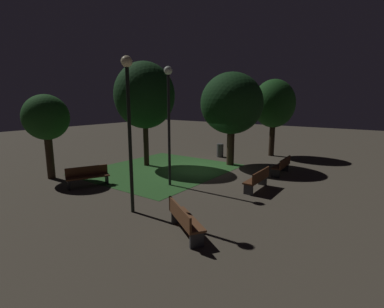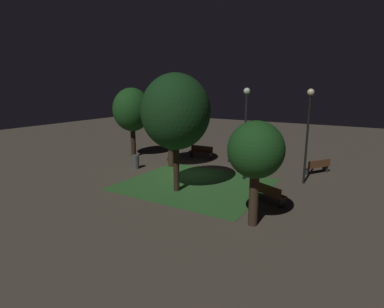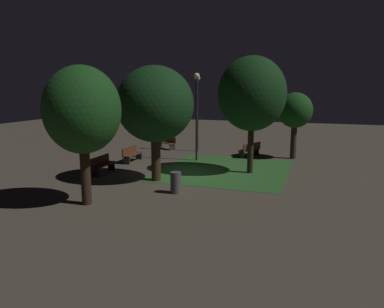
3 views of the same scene
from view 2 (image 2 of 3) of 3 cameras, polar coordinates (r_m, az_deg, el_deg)
The scene contains 13 objects.
ground_plane at distance 18.87m, azimuth -0.24°, elevation -3.66°, with size 60.00×60.00×0.00m, color #4C4438.
grass_lawn at distance 16.86m, azimuth 0.59°, elevation -5.64°, with size 7.54×6.60×0.01m, color #2D6028.
bench_back_row at distance 21.62m, azimuth 8.98°, elevation -0.40°, with size 1.81×0.53×0.88m.
bench_front_right at distance 22.95m, azimuth 1.69°, elevation 0.50°, with size 1.82×0.56×0.88m.
bench_corner at distance 14.63m, azimuth 13.83°, elevation -6.92°, with size 1.84×1.19×0.88m.
bench_by_lamp at distance 20.27m, azimuth 22.28°, elevation -2.07°, with size 1.38×1.77×0.88m.
tree_right_canopy at distance 15.06m, azimuth -3.04°, elevation 7.80°, with size 3.41×3.41×5.90m.
tree_near_wall at distance 20.01m, azimuth -3.99°, elevation 7.65°, with size 3.57×3.57×5.35m.
tree_left_canopy at distance 11.49m, azimuth 11.79°, elevation 0.53°, with size 2.10×2.10×4.05m.
tree_lawn_side at distance 23.36m, azimuth -11.11°, elevation 8.03°, with size 2.81×2.81×5.16m.
lamp_post_near_wall at distance 17.44m, azimuth 20.83°, elevation 5.68°, with size 0.36×0.36×5.13m.
lamp_post_plaza_east at distance 17.33m, azimuth 9.98°, elevation 6.35°, with size 0.36×0.36×5.17m.
trash_bin at distance 20.25m, azimuth -10.45°, elevation -1.43°, with size 0.45×0.45×0.90m, color #4C4C4C.
Camera 2 is at (-9.42, 15.48, 5.26)m, focal length 28.67 mm.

